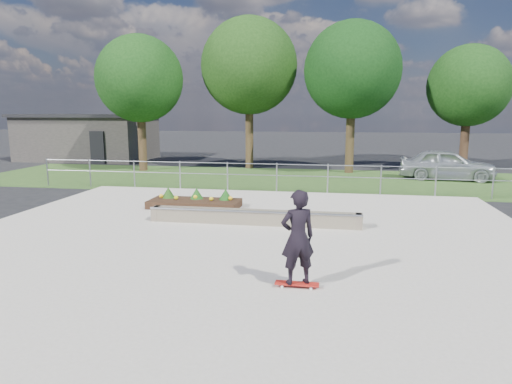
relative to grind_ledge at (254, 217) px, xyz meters
The scene contains 13 objects.
ground 2.14m from the grind_ledge, 90.82° to the right, with size 120.00×120.00×0.00m, color black.
grass_verge 8.88m from the grind_ledge, 90.20° to the left, with size 30.00×8.00×0.02m, color #2B491D.
concrete_slab 2.13m from the grind_ledge, 90.82° to the right, with size 15.00×15.00×0.06m, color #AFA89B.
fence 5.40m from the grind_ledge, 90.32° to the left, with size 20.06×0.06×1.20m.
building 21.22m from the grind_ledge, 131.46° to the left, with size 8.40×5.40×3.00m.
tree_far_left 14.28m from the grind_ledge, 126.43° to the left, with size 4.55×4.55×7.15m.
tree_mid_left 14.17m from the grind_ledge, 101.12° to the left, with size 5.25×5.25×8.25m.
tree_mid_right 13.21m from the grind_ledge, 75.96° to the left, with size 4.90×4.90×7.70m.
tree_far_right 16.65m from the grind_ledge, 56.16° to the left, with size 4.20×4.20×6.60m.
grind_ledge is the anchor object (origin of this frame).
planter_bed 3.04m from the grind_ledge, 140.20° to the left, with size 3.00×1.20×0.61m.
skateboarder 4.81m from the grind_ledge, 70.47° to the right, with size 0.80×0.63×1.81m.
parked_car 12.61m from the grind_ledge, 53.92° to the left, with size 1.73×4.30×1.46m, color #A5AAAE.
Camera 1 is at (2.22, -10.24, 3.24)m, focal length 32.00 mm.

